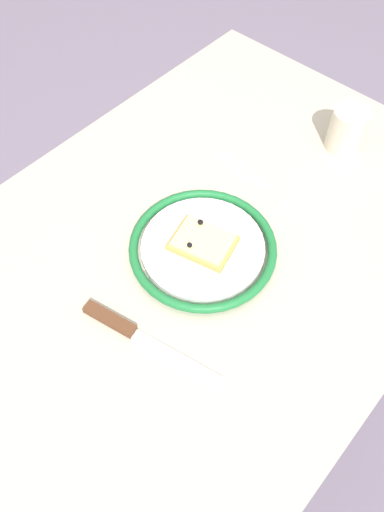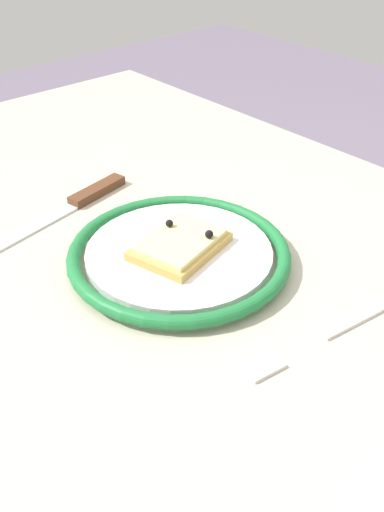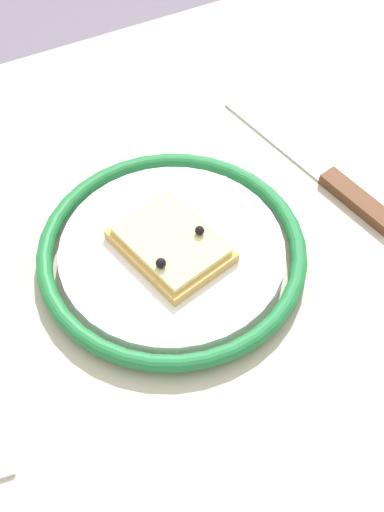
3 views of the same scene
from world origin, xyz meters
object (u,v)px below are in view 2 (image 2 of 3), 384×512
dining_table (171,309)px  pizza_slice_near (180,244)px  plate (179,254)px  fork (328,334)px  knife (80,201)px

dining_table → pizza_slice_near: 0.13m
plate → pizza_slice_near: 0.01m
pizza_slice_near → fork: (-0.19, -0.03, -0.02)m
pizza_slice_near → plate: bearing=34.5°
dining_table → fork: 0.24m
plate → knife: 0.19m
fork → plate: bearing=8.9°
dining_table → plate: plate is taller
pizza_slice_near → fork: pizza_slice_near is taller
plate → dining_table: bearing=-21.2°
dining_table → knife: (0.15, 0.03, 0.10)m
dining_table → knife: 0.19m
knife → pizza_slice_near: bearing=-176.2°
knife → fork: bearing=-173.7°
pizza_slice_near → fork: size_ratio=0.58×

